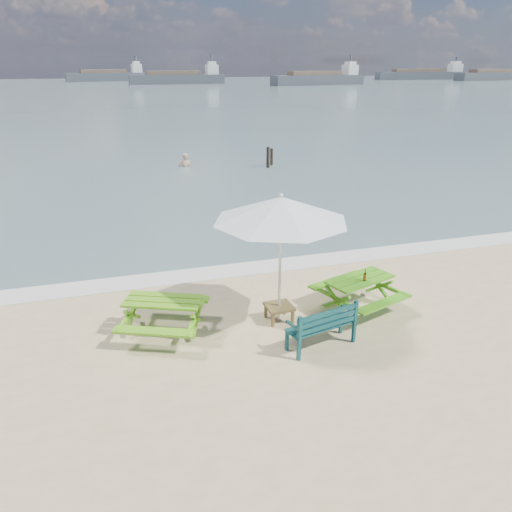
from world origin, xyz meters
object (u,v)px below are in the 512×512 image
object	(u,v)px
beer_bottle	(365,277)
side_table	(279,312)
picnic_table_left	(164,317)
picnic_table_right	(359,294)
swimmer	(185,171)
park_bench	(321,334)
patio_umbrella	(281,209)

from	to	relation	value
beer_bottle	side_table	bearing A→B (deg)	176.28
picnic_table_left	beer_bottle	xyz separation A→B (m)	(4.35, -0.34, 0.47)
picnic_table_right	swimmer	bearing A→B (deg)	93.52
park_bench	side_table	size ratio (longest dim) A/B	2.57
picnic_table_right	picnic_table_left	bearing A→B (deg)	177.31
picnic_table_right	beer_bottle	size ratio (longest dim) A/B	7.86
park_bench	swimmer	world-z (taller)	park_bench
beer_bottle	park_bench	bearing A→B (deg)	-144.08
picnic_table_left	picnic_table_right	distance (m)	4.32
park_bench	swimmer	size ratio (longest dim) A/B	0.80
picnic_table_left	patio_umbrella	size ratio (longest dim) A/B	0.77
picnic_table_left	picnic_table_right	size ratio (longest dim) A/B	1.04
picnic_table_left	park_bench	size ratio (longest dim) A/B	1.49
picnic_table_left	picnic_table_right	xyz separation A→B (m)	(4.32, -0.20, -0.00)
picnic_table_right	patio_umbrella	xyz separation A→B (m)	(-1.90, -0.02, 2.14)
patio_umbrella	side_table	bearing A→B (deg)	-90.00
patio_umbrella	swimmer	bearing A→B (deg)	87.21
patio_umbrella	swimmer	xyz separation A→B (m)	(0.84, 17.28, -2.71)
park_bench	swimmer	xyz separation A→B (m)	(0.40, 18.49, -0.49)
picnic_table_left	park_bench	world-z (taller)	park_bench
beer_bottle	swimmer	bearing A→B (deg)	93.60
park_bench	side_table	xyz separation A→B (m)	(-0.44, 1.21, -0.08)
park_bench	side_table	distance (m)	1.29
picnic_table_right	swimmer	size ratio (longest dim) A/B	1.15
park_bench	beer_bottle	distance (m)	1.93
picnic_table_right	park_bench	xyz separation A→B (m)	(-1.47, -1.23, -0.09)
side_table	patio_umbrella	xyz separation A→B (m)	(0.00, 0.00, 2.31)
picnic_table_left	side_table	distance (m)	2.43
swimmer	patio_umbrella	bearing A→B (deg)	-92.79
picnic_table_left	side_table	bearing A→B (deg)	-5.18
picnic_table_right	side_table	size ratio (longest dim) A/B	3.69
beer_bottle	swimmer	xyz separation A→B (m)	(-1.09, 17.40, -1.04)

